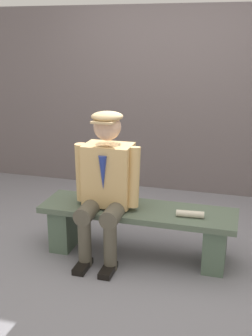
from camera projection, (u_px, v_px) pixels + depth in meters
name	position (u px, v px, depth m)	size (l,w,h in m)	color
ground_plane	(137.00, 254.00, 3.77)	(30.00, 30.00, 0.00)	gray
bench	(137.00, 224.00, 3.69)	(1.68, 0.47, 0.44)	#52614E
seated_man	(106.00, 180.00, 3.57)	(0.57, 0.64, 1.26)	tan
rolled_magazine	(190.00, 214.00, 3.45)	(0.06, 0.06, 0.22)	beige
stadium_wall	(177.00, 101.00, 5.14)	(12.00, 0.24, 2.19)	#685D5D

